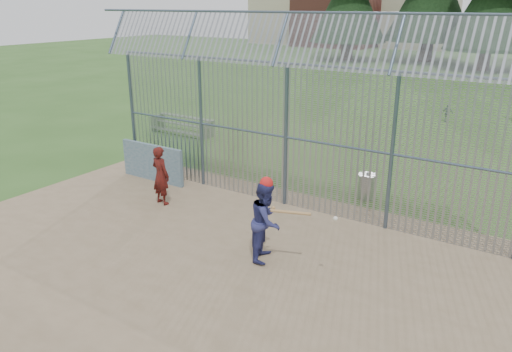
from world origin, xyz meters
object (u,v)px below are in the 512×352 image
Objects in this scene: batter at (266,221)px; onlooker at (161,175)px; bleacher at (181,125)px; trash_can at (367,186)px; dugout_wall at (153,162)px.

batter reaches higher than onlooker.
batter is at bearing -39.53° from bleacher.
trash_can is 10.08m from bleacher.
trash_can is (0.53, 4.77, -0.55)m from batter.
bleacher is at bearing 122.66° from dugout_wall.
batter is 11.89m from bleacher.
bleacher is at bearing -45.32° from onlooker.
trash_can is (4.77, 3.66, -0.49)m from onlooker.
onlooker reaches higher than trash_can.
batter is at bearing -22.46° from dugout_wall.
trash_can is at bearing 20.11° from dugout_wall.
dugout_wall is 3.05× the size of trash_can.
batter reaches higher than trash_can.
dugout_wall is at bearing -159.89° from trash_can.
dugout_wall reaches higher than trash_can.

